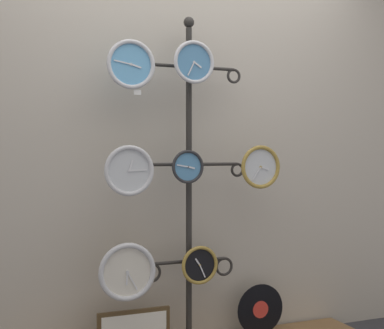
# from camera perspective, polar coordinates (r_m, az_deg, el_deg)

# --- Properties ---
(shop_wall) EXTENTS (4.40, 0.04, 2.80)m
(shop_wall) POSITION_cam_1_polar(r_m,az_deg,el_deg) (3.30, -1.36, 4.81)
(shop_wall) COLOR #BCB2A3
(shop_wall) RESTS_ON ground_plane
(display_stand) EXTENTS (0.72, 0.39, 1.99)m
(display_stand) POSITION_cam_1_polar(r_m,az_deg,el_deg) (3.19, -0.34, -8.95)
(display_stand) COLOR #282623
(display_stand) RESTS_ON ground_plane
(clock_top_left) EXTENTS (0.27, 0.04, 0.27)m
(clock_top_left) POSITION_cam_1_polar(r_m,az_deg,el_deg) (2.98, -6.55, 10.56)
(clock_top_left) COLOR #60A8DB
(clock_top_center) EXTENTS (0.25, 0.04, 0.25)m
(clock_top_center) POSITION_cam_1_polar(r_m,az_deg,el_deg) (3.09, 0.18, 10.85)
(clock_top_center) COLOR #4C84B2
(clock_middle_left) EXTENTS (0.28, 0.04, 0.28)m
(clock_middle_left) POSITION_cam_1_polar(r_m,az_deg,el_deg) (2.91, -6.74, -0.65)
(clock_middle_left) COLOR silver
(clock_middle_center) EXTENTS (0.19, 0.04, 0.19)m
(clock_middle_center) POSITION_cam_1_polar(r_m,az_deg,el_deg) (3.03, -0.49, -0.24)
(clock_middle_center) COLOR #4C84B2
(clock_middle_right) EXTENTS (0.26, 0.04, 0.26)m
(clock_middle_right) POSITION_cam_1_polar(r_m,az_deg,el_deg) (3.22, 7.29, -0.27)
(clock_middle_right) COLOR silver
(clock_bottom_left) EXTENTS (0.32, 0.04, 0.32)m
(clock_bottom_left) POSITION_cam_1_polar(r_m,az_deg,el_deg) (2.97, -6.93, -11.30)
(clock_bottom_left) COLOR silver
(clock_bottom_center) EXTENTS (0.22, 0.04, 0.22)m
(clock_bottom_center) POSITION_cam_1_polar(r_m,az_deg,el_deg) (3.15, 0.79, -10.66)
(clock_bottom_center) COLOR black
(vinyl_record) EXTENTS (0.32, 0.01, 0.32)m
(vinyl_record) POSITION_cam_1_polar(r_m,az_deg,el_deg) (3.48, 7.30, -15.08)
(vinyl_record) COLOR black
(vinyl_record) RESTS_ON low_shelf
(price_tag_upper) EXTENTS (0.04, 0.00, 0.03)m
(price_tag_upper) POSITION_cam_1_polar(r_m,az_deg,el_deg) (2.97, -5.84, 7.68)
(price_tag_upper) COLOR white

